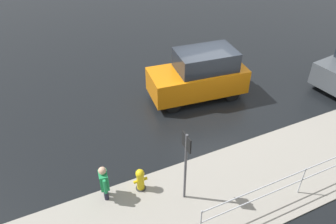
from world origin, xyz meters
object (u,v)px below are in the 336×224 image
pedestrian (104,181)px  sign_post (186,159)px  fire_hydrant (140,180)px  moving_hatchback (199,75)px

pedestrian → sign_post: size_ratio=0.51×
fire_hydrant → moving_hatchback: bearing=-137.7°
pedestrian → fire_hydrant: bearing=171.9°
moving_hatchback → pedestrian: 6.16m
moving_hatchback → pedestrian: moving_hatchback is taller
pedestrian → sign_post: bearing=154.6°
pedestrian → moving_hatchback: bearing=-145.1°
fire_hydrant → sign_post: (-1.03, 0.83, 1.18)m
sign_post → moving_hatchback: bearing=-123.7°
fire_hydrant → pedestrian: pedestrian is taller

